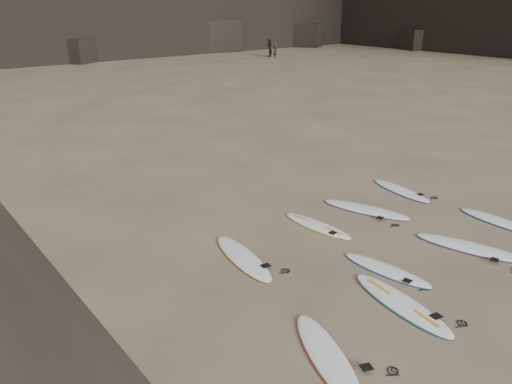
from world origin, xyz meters
TOP-DOWN VIEW (x-y plane):
  - ground at (0.00, 0.00)m, footprint 240.00×240.00m
  - surfboard_0 at (-4.29, -0.99)m, footprint 1.52×2.54m
  - surfboard_1 at (-1.94, -0.81)m, footprint 1.03×2.71m
  - surfboard_2 at (-1.06, 0.23)m, footprint 0.80×2.27m
  - surfboard_3 at (1.47, -0.39)m, footprint 1.41×2.78m
  - surfboard_4 at (3.59, -0.09)m, footprint 0.64×2.43m
  - surfboard_5 at (-3.30, 2.76)m, footprint 1.06×2.65m
  - surfboard_6 at (-0.60, 2.94)m, footprint 0.72×2.30m
  - surfboard_7 at (1.32, 2.84)m, footprint 1.45×2.72m
  - surfboard_8 at (3.45, 3.16)m, footprint 0.93×2.45m
  - person_a at (25.73, 35.54)m, footprint 0.52×0.66m
  - person_b at (26.25, 37.11)m, footprint 0.98×1.11m

SIDE VIEW (x-z plane):
  - ground at x=0.00m, z-range 0.00..0.00m
  - surfboard_2 at x=-1.06m, z-range 0.00..0.08m
  - surfboard_6 at x=-0.60m, z-range 0.00..0.08m
  - surfboard_8 at x=3.45m, z-range 0.00..0.09m
  - surfboard_4 at x=3.59m, z-range 0.00..0.09m
  - surfboard_0 at x=-4.29m, z-range 0.00..0.09m
  - surfboard_5 at x=-3.30m, z-range 0.00..0.09m
  - surfboard_1 at x=-1.94m, z-range 0.00..0.10m
  - surfboard_7 at x=1.32m, z-range 0.00..0.10m
  - surfboard_3 at x=1.47m, z-range 0.00..0.10m
  - person_a at x=25.73m, z-range 0.00..1.62m
  - person_b at x=26.25m, z-range 0.00..1.91m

